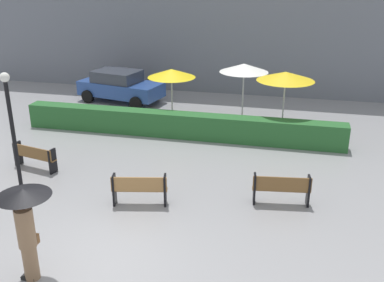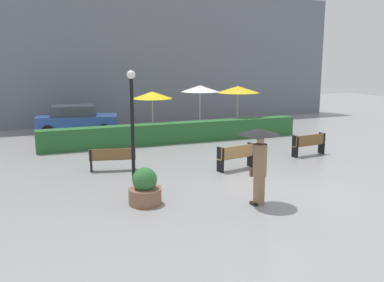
{
  "view_description": "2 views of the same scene",
  "coord_description": "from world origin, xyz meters",
  "views": [
    {
      "loc": [
        4.36,
        -7.9,
        6.33
      ],
      "look_at": [
        1.47,
        4.43,
        1.43
      ],
      "focal_mm": 41.83,
      "sensor_mm": 36.0,
      "label": 1
    },
    {
      "loc": [
        -6.78,
        -10.67,
        3.98
      ],
      "look_at": [
        -0.67,
        4.66,
        0.8
      ],
      "focal_mm": 39.69,
      "sensor_mm": 36.0,
      "label": 2
    }
  ],
  "objects": [
    {
      "name": "bench_far_left",
      "position": [
        -3.92,
        4.27,
        0.49
      ],
      "size": [
        1.67,
        0.67,
        0.83
      ],
      "color": "brown",
      "rests_on": "ground"
    },
    {
      "name": "parked_car",
      "position": [
        -4.18,
        12.66,
        0.82
      ],
      "size": [
        4.48,
        2.67,
        1.57
      ],
      "color": "#28478C",
      "rests_on": "ground"
    },
    {
      "name": "hedge_strip",
      "position": [
        0.02,
        8.4,
        0.49
      ],
      "size": [
        12.89,
        0.7,
        0.98
      ],
      "primitive_type": "cube",
      "color": "#28602D",
      "rests_on": "ground"
    },
    {
      "name": "lamp_post",
      "position": [
        -3.51,
        2.81,
        2.25
      ],
      "size": [
        0.28,
        0.28,
        3.64
      ],
      "color": "black",
      "rests_on": "ground"
    },
    {
      "name": "ground_plane",
      "position": [
        0.0,
        0.0,
        0.0
      ],
      "size": [
        60.0,
        60.0,
        0.0
      ],
      "primitive_type": "plane",
      "color": "gray"
    },
    {
      "name": "planter_pot",
      "position": [
        -3.8,
        0.34,
        0.45
      ],
      "size": [
        0.92,
        0.92,
        1.05
      ],
      "color": "brown",
      "rests_on": "ground"
    },
    {
      "name": "patio_umbrella_white",
      "position": [
        2.24,
        10.76,
        2.41
      ],
      "size": [
        2.07,
        2.07,
        2.59
      ],
      "color": "silver",
      "rests_on": "ground"
    },
    {
      "name": "pedestrian_with_umbrella",
      "position": [
        -0.87,
        -0.81,
        1.46
      ],
      "size": [
        1.15,
        1.15,
        2.13
      ],
      "color": "#8C6B4C",
      "rests_on": "ground"
    },
    {
      "name": "building_facade",
      "position": [
        0.0,
        16.0,
        4.07
      ],
      "size": [
        28.0,
        1.2,
        8.13
      ],
      "primitive_type": "cube",
      "color": "slate",
      "rests_on": "ground"
    },
    {
      "name": "bench_far_right",
      "position": [
        4.25,
        3.69,
        0.53
      ],
      "size": [
        1.65,
        0.54,
        0.9
      ],
      "color": "brown",
      "rests_on": "ground"
    },
    {
      "name": "patio_umbrella_yellow",
      "position": [
        -0.71,
        9.96,
        2.21
      ],
      "size": [
        2.02,
        2.02,
        2.39
      ],
      "color": "silver",
      "rests_on": "ground"
    },
    {
      "name": "patio_umbrella_yellow_far",
      "position": [
        4.0,
        9.68,
        2.39
      ],
      "size": [
        2.27,
        2.27,
        2.57
      ],
      "color": "silver",
      "rests_on": "ground"
    },
    {
      "name": "bench_mid_center",
      "position": [
        0.33,
        2.76,
        0.53
      ],
      "size": [
        1.6,
        0.67,
        0.91
      ],
      "color": "#9E7242",
      "rests_on": "ground"
    }
  ]
}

